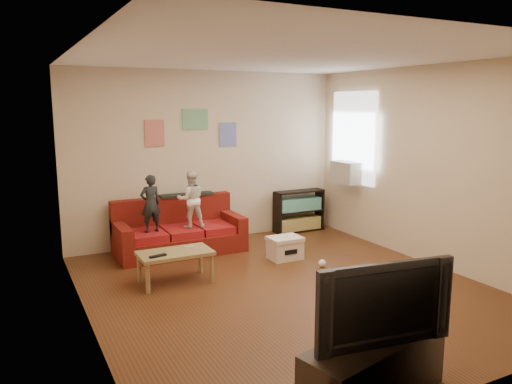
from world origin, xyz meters
name	(u,v)px	position (x,y,z in m)	size (l,w,h in m)	color
room_shell	(288,177)	(0.00, 0.00, 1.35)	(4.52, 5.02, 2.72)	#562E17
sofa	(179,233)	(-0.66, 2.06, 0.28)	(1.86, 0.86, 0.82)	maroon
child_a	(150,204)	(-1.11, 1.90, 0.80)	(0.30, 0.20, 0.82)	black
child_b	(191,199)	(-0.51, 1.90, 0.81)	(0.41, 0.32, 0.84)	white
coffee_table	(175,256)	(-1.12, 0.79, 0.34)	(0.89, 0.49, 0.40)	#98814E
remote	(158,256)	(-1.37, 0.67, 0.41)	(0.21, 0.05, 0.02)	black
game_controller	(189,247)	(-0.92, 0.84, 0.41)	(0.13, 0.04, 0.03)	beige
bookshelf	(299,213)	(1.60, 2.30, 0.32)	(0.89, 0.27, 0.71)	black
window	(354,138)	(2.22, 1.65, 1.64)	(0.04, 1.08, 1.48)	white
ac_unit	(346,172)	(2.10, 1.65, 1.08)	(0.28, 0.55, 0.35)	#B7B2A3
artwork_left	(155,133)	(-0.85, 2.48, 1.75)	(0.30, 0.01, 0.40)	#D87266
artwork_center	(195,119)	(-0.20, 2.48, 1.95)	(0.42, 0.01, 0.32)	#72B27F
artwork_right	(228,134)	(0.35, 2.48, 1.70)	(0.30, 0.01, 0.38)	#727FCC
file_box	(285,248)	(0.57, 1.02, 0.16)	(0.47, 0.35, 0.32)	white
tv_stand	(374,369)	(-0.57, -2.25, 0.23)	(1.25, 0.42, 0.47)	#34261E
television	(377,300)	(-0.57, -2.25, 0.78)	(1.08, 0.14, 0.62)	black
tissue	(322,263)	(0.84, 0.47, 0.05)	(0.10, 0.10, 0.10)	white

